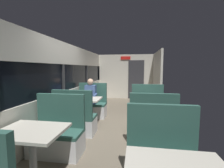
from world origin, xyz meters
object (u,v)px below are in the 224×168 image
(dining_table_rear_aisle, at_px, (150,106))
(seated_passenger, at_px, (91,101))
(bench_mid_window_facing_entry, at_px, (92,107))
(bench_front_aisle_facing_entry, at_px, (162,165))
(dining_table_mid_window, at_px, (85,102))
(bench_rear_aisle_facing_entry, at_px, (147,110))
(bench_near_window_facing_entry, at_px, (57,136))
(bench_rear_aisle_facing_end, at_px, (152,128))
(bench_mid_window_facing_end, at_px, (75,121))
(dining_table_near_window, at_px, (32,136))

(dining_table_rear_aisle, bearing_deg, seated_passenger, 155.20)
(bench_mid_window_facing_entry, distance_m, bench_front_aisle_facing_entry, 3.38)
(dining_table_mid_window, xyz_separation_m, dining_table_rear_aisle, (1.79, -0.20, 0.00))
(dining_table_mid_window, relative_size, dining_table_rear_aisle, 1.00)
(bench_mid_window_facing_entry, height_order, dining_table_rear_aisle, bench_mid_window_facing_entry)
(bench_rear_aisle_facing_entry, bearing_deg, dining_table_rear_aisle, -90.00)
(bench_near_window_facing_entry, distance_m, seated_passenger, 2.21)
(bench_front_aisle_facing_entry, xyz_separation_m, bench_rear_aisle_facing_entry, (0.00, 2.67, 0.00))
(bench_rear_aisle_facing_end, bearing_deg, dining_table_mid_window, 153.32)
(dining_table_rear_aisle, height_order, bench_rear_aisle_facing_entry, bench_rear_aisle_facing_entry)
(bench_mid_window_facing_end, bearing_deg, bench_rear_aisle_facing_end, -6.38)
(dining_table_near_window, xyz_separation_m, dining_table_rear_aisle, (1.79, 2.07, 0.00))
(seated_passenger, bearing_deg, bench_near_window_facing_entry, -90.00)
(bench_near_window_facing_entry, relative_size, bench_mid_window_facing_end, 1.00)
(dining_table_rear_aisle, bearing_deg, bench_near_window_facing_entry, -142.51)
(dining_table_rear_aisle, relative_size, seated_passenger, 0.71)
(dining_table_mid_window, distance_m, bench_front_aisle_facing_entry, 2.83)
(bench_near_window_facing_entry, xyz_separation_m, bench_mid_window_facing_entry, (0.00, 2.27, 0.00))
(bench_front_aisle_facing_entry, height_order, dining_table_rear_aisle, bench_front_aisle_facing_entry)
(dining_table_mid_window, xyz_separation_m, bench_mid_window_facing_entry, (0.00, 0.70, -0.31))
(bench_mid_window_facing_end, height_order, bench_mid_window_facing_entry, same)
(dining_table_mid_window, bearing_deg, dining_table_rear_aisle, -6.38)
(bench_near_window_facing_entry, xyz_separation_m, dining_table_rear_aisle, (1.79, 1.37, 0.31))
(bench_rear_aisle_facing_entry, xyz_separation_m, seated_passenger, (-1.79, 0.13, 0.21))
(dining_table_near_window, distance_m, dining_table_mid_window, 2.27)
(bench_front_aisle_facing_entry, relative_size, bench_rear_aisle_facing_entry, 1.00)
(dining_table_mid_window, relative_size, seated_passenger, 0.71)
(bench_mid_window_facing_end, distance_m, bench_mid_window_facing_entry, 1.40)
(bench_front_aisle_facing_entry, relative_size, dining_table_rear_aisle, 1.22)
(dining_table_near_window, distance_m, bench_near_window_facing_entry, 0.77)
(bench_mid_window_facing_end, xyz_separation_m, bench_front_aisle_facing_entry, (1.79, -1.47, 0.00))
(bench_mid_window_facing_entry, relative_size, seated_passenger, 0.87)
(bench_mid_window_facing_entry, xyz_separation_m, bench_rear_aisle_facing_end, (1.79, -1.60, 0.00))
(dining_table_mid_window, bearing_deg, bench_rear_aisle_facing_end, -26.68)
(bench_near_window_facing_entry, distance_m, bench_rear_aisle_facing_end, 1.91)
(dining_table_mid_window, bearing_deg, dining_table_near_window, -90.00)
(dining_table_near_window, relative_size, dining_table_rear_aisle, 1.00)
(dining_table_near_window, distance_m, bench_rear_aisle_facing_end, 2.28)
(bench_front_aisle_facing_entry, bearing_deg, bench_mid_window_facing_end, 140.54)
(bench_front_aisle_facing_entry, distance_m, bench_rear_aisle_facing_end, 1.27)
(bench_mid_window_facing_end, relative_size, bench_front_aisle_facing_entry, 1.00)
(bench_mid_window_facing_entry, bearing_deg, bench_front_aisle_facing_entry, -58.07)
(bench_mid_window_facing_entry, distance_m, bench_rear_aisle_facing_entry, 1.80)
(dining_table_mid_window, xyz_separation_m, bench_front_aisle_facing_entry, (1.79, -2.17, -0.31))
(bench_front_aisle_facing_entry, bearing_deg, dining_table_mid_window, 129.48)
(bench_mid_window_facing_entry, distance_m, bench_rear_aisle_facing_end, 2.40)
(bench_mid_window_facing_end, distance_m, bench_rear_aisle_facing_entry, 2.15)
(dining_table_mid_window, height_order, dining_table_rear_aisle, same)
(bench_rear_aisle_facing_end, bearing_deg, dining_table_rear_aisle, 90.00)
(bench_near_window_facing_entry, distance_m, dining_table_rear_aisle, 2.28)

